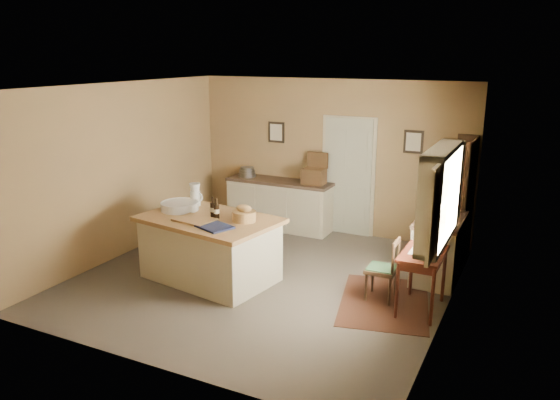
# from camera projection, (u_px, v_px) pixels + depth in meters

# --- Properties ---
(ground) EXTENTS (5.00, 5.00, 0.00)m
(ground) POSITION_uv_depth(u_px,v_px,m) (265.00, 279.00, 7.80)
(ground) COLOR #61564A
(ground) RESTS_ON ground
(wall_back) EXTENTS (5.00, 0.10, 2.70)m
(wall_back) POSITION_uv_depth(u_px,v_px,m) (330.00, 157.00, 9.61)
(wall_back) COLOR #997446
(wall_back) RESTS_ON ground
(wall_front) EXTENTS (5.00, 0.10, 2.70)m
(wall_front) POSITION_uv_depth(u_px,v_px,m) (143.00, 242.00, 5.28)
(wall_front) COLOR #997446
(wall_front) RESTS_ON ground
(wall_left) EXTENTS (0.10, 5.00, 2.70)m
(wall_left) POSITION_uv_depth(u_px,v_px,m) (122.00, 170.00, 8.51)
(wall_left) COLOR #997446
(wall_left) RESTS_ON ground
(wall_right) EXTENTS (0.10, 5.00, 2.70)m
(wall_right) POSITION_uv_depth(u_px,v_px,m) (453.00, 210.00, 6.38)
(wall_right) COLOR #997446
(wall_right) RESTS_ON ground
(ceiling) EXTENTS (5.00, 5.00, 0.00)m
(ceiling) POSITION_uv_depth(u_px,v_px,m) (263.00, 86.00, 7.09)
(ceiling) COLOR silver
(ceiling) RESTS_ON wall_back
(door) EXTENTS (0.97, 0.06, 2.11)m
(door) POSITION_uv_depth(u_px,v_px,m) (348.00, 175.00, 9.51)
(door) COLOR #B4B59A
(door) RESTS_ON ground
(framed_prints) EXTENTS (2.82, 0.02, 0.38)m
(framed_prints) POSITION_uv_depth(u_px,v_px,m) (341.00, 137.00, 9.41)
(framed_prints) COLOR black
(framed_prints) RESTS_ON ground
(window) EXTENTS (0.25, 1.99, 1.12)m
(window) POSITION_uv_depth(u_px,v_px,m) (444.00, 196.00, 6.18)
(window) COLOR #C2B598
(window) RESTS_ON ground
(work_island) EXTENTS (2.04, 1.50, 1.20)m
(work_island) POSITION_uv_depth(u_px,v_px,m) (210.00, 246.00, 7.69)
(work_island) COLOR #C2B598
(work_island) RESTS_ON ground
(sideboard) EXTENTS (1.95, 0.56, 1.18)m
(sideboard) POSITION_uv_depth(u_px,v_px,m) (280.00, 203.00, 9.93)
(sideboard) COLOR #C2B598
(sideboard) RESTS_ON ground
(rug) EXTENTS (1.43, 1.80, 0.01)m
(rug) POSITION_uv_depth(u_px,v_px,m) (384.00, 302.00, 7.06)
(rug) COLOR #412013
(rug) RESTS_ON ground
(writing_desk) EXTENTS (0.50, 0.81, 0.82)m
(writing_desk) POSITION_uv_depth(u_px,v_px,m) (423.00, 260.00, 6.69)
(writing_desk) COLOR #3B160E
(writing_desk) RESTS_ON ground
(desk_chair) EXTENTS (0.39, 0.39, 0.82)m
(desk_chair) POSITION_uv_depth(u_px,v_px,m) (382.00, 270.00, 7.06)
(desk_chair) COLOR #301F13
(desk_chair) RESTS_ON ground
(right_cabinet) EXTENTS (0.61, 1.10, 0.99)m
(right_cabinet) POSITION_uv_depth(u_px,v_px,m) (438.00, 248.00, 7.69)
(right_cabinet) COLOR #C2B598
(right_cabinet) RESTS_ON ground
(shelving_unit) EXTENTS (0.32, 0.86, 1.91)m
(shelving_unit) POSITION_uv_depth(u_px,v_px,m) (462.00, 201.00, 8.28)
(shelving_unit) COLOR #301F13
(shelving_unit) RESTS_ON ground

